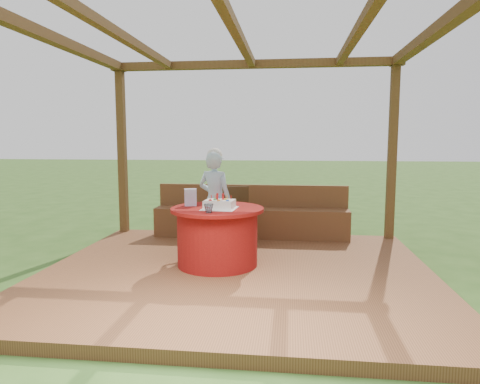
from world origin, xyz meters
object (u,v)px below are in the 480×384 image
(elderly_woman, at_px, (215,199))
(birthday_cake, at_px, (220,204))
(table, at_px, (217,236))
(gift_bag, at_px, (190,197))
(bench, at_px, (251,220))
(drinking_glass, at_px, (209,208))
(chair, at_px, (236,213))

(elderly_woman, bearing_deg, birthday_cake, -76.30)
(table, distance_m, gift_bag, 0.58)
(birthday_cake, relative_size, gift_bag, 1.99)
(bench, xyz_separation_m, birthday_cake, (-0.22, -1.66, 0.49))
(bench, bearing_deg, gift_bag, -112.58)
(elderly_woman, bearing_deg, drinking_glass, -83.24)
(table, bearing_deg, drinking_glass, -94.77)
(bench, relative_size, gift_bag, 14.33)
(bench, xyz_separation_m, chair, (-0.17, -0.49, 0.18))
(table, distance_m, drinking_glass, 0.55)
(table, distance_m, birthday_cake, 0.41)
(gift_bag, bearing_deg, birthday_cake, -39.47)
(bench, bearing_deg, chair, -108.85)
(elderly_woman, height_order, birthday_cake, elderly_woman)
(bench, bearing_deg, drinking_glass, -98.47)
(birthday_cake, bearing_deg, bench, 82.47)
(table, xyz_separation_m, drinking_glass, (-0.03, -0.37, 0.40))
(bench, height_order, drinking_glass, drinking_glass)
(bench, relative_size, birthday_cake, 7.19)
(bench, bearing_deg, birthday_cake, -97.53)
(drinking_glass, bearing_deg, table, 85.23)
(chair, relative_size, gift_bag, 3.98)
(drinking_glass, bearing_deg, gift_bag, 123.44)
(bench, relative_size, table, 2.70)
(bench, xyz_separation_m, gift_bag, (-0.61, -1.47, 0.54))
(table, bearing_deg, birthday_cake, -61.05)
(elderly_woman, relative_size, gift_bag, 6.67)
(birthday_cake, xyz_separation_m, drinking_glass, (-0.07, -0.30, -0.00))
(chair, height_order, drinking_glass, chair)
(chair, bearing_deg, table, -94.85)
(gift_bag, xyz_separation_m, drinking_glass, (0.32, -0.48, -0.05))
(drinking_glass, bearing_deg, elderly_woman, 96.76)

